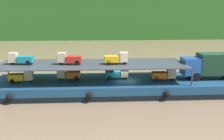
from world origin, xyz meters
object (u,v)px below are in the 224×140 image
object	(u,v)px
mini_truck_lower_stern	(22,76)
mini_truck_upper_stern	(21,59)
mini_truck_upper_mid	(69,59)
mini_truck_upper_fore	(117,58)
mini_truck_lower_aft	(68,74)
covered_lorry	(212,65)
mini_truck_lower_fore	(164,74)
mini_truck_lower_mid	(117,73)
cargo_barge	(124,86)

from	to	relation	value
mini_truck_lower_stern	mini_truck_upper_stern	bearing A→B (deg)	100.69
mini_truck_upper_mid	mini_truck_upper_fore	bearing A→B (deg)	-1.48
mini_truck_lower_aft	mini_truck_upper_fore	xyz separation A→B (m)	(5.70, -0.93, 2.00)
covered_lorry	mini_truck_lower_stern	xyz separation A→B (m)	(-22.54, -0.24, -1.00)
mini_truck_lower_stern	covered_lorry	bearing A→B (deg)	0.61
mini_truck_lower_fore	mini_truck_lower_mid	bearing A→B (deg)	170.13
mini_truck_lower_aft	mini_truck_upper_fore	world-z (taller)	mini_truck_upper_fore
mini_truck_lower_aft	mini_truck_lower_fore	distance (m)	11.40
cargo_barge	mini_truck_lower_mid	xyz separation A→B (m)	(-0.85, 0.43, 1.44)
mini_truck_upper_stern	mini_truck_upper_mid	xyz separation A→B (m)	(5.59, -0.35, 0.00)
cargo_barge	covered_lorry	distance (m)	10.82
mini_truck_lower_mid	mini_truck_upper_fore	bearing A→B (deg)	-100.11
mini_truck_lower_stern	mini_truck_lower_fore	size ratio (longest dim) A/B	1.01
mini_truck_upper_fore	cargo_barge	bearing A→B (deg)	23.61
mini_truck_lower_stern	mini_truck_lower_mid	bearing A→B (deg)	4.33
covered_lorry	mini_truck_upper_mid	world-z (taller)	mini_truck_upper_mid
mini_truck_upper_stern	mini_truck_upper_fore	distance (m)	11.09
covered_lorry	mini_truck_lower_aft	size ratio (longest dim) A/B	2.87
covered_lorry	mini_truck_lower_fore	bearing A→B (deg)	-176.58
mini_truck_lower_aft	mini_truck_upper_stern	distance (m)	5.76
mini_truck_lower_stern	cargo_barge	bearing A→B (deg)	1.97
cargo_barge	mini_truck_lower_fore	world-z (taller)	mini_truck_lower_fore
mini_truck_lower_mid	mini_truck_upper_mid	bearing A→B (deg)	-172.63
mini_truck_lower_mid	mini_truck_upper_fore	distance (m)	2.19
mini_truck_lower_stern	mini_truck_lower_mid	world-z (taller)	same
mini_truck_lower_mid	mini_truck_upper_fore	xyz separation A→B (m)	(-0.16, -0.87, 2.00)
cargo_barge	covered_lorry	size ratio (longest dim) A/B	3.95
mini_truck_lower_fore	mini_truck_upper_mid	size ratio (longest dim) A/B	1.00
mini_truck_lower_stern	mini_truck_lower_fore	xyz separation A→B (m)	(16.65, -0.11, 0.00)
mini_truck_upper_stern	mini_truck_lower_stern	bearing A→B (deg)	-79.31
cargo_barge	mini_truck_upper_stern	distance (m)	12.57
cargo_barge	mini_truck_upper_stern	xyz separation A→B (m)	(-12.09, 0.05, 3.44)
covered_lorry	mini_truck_lower_aft	bearing A→B (deg)	177.79
mini_truck_lower_aft	mini_truck_upper_stern	world-z (taller)	mini_truck_upper_stern
mini_truck_lower_stern	mini_truck_upper_mid	distance (m)	5.86
mini_truck_lower_fore	mini_truck_upper_stern	world-z (taller)	mini_truck_upper_stern
covered_lorry	mini_truck_lower_fore	distance (m)	5.99
mini_truck_lower_stern	mini_truck_lower_mid	distance (m)	11.18
cargo_barge	mini_truck_upper_mid	distance (m)	7.36
mini_truck_lower_aft	mini_truck_lower_mid	world-z (taller)	same
mini_truck_lower_aft	mini_truck_lower_mid	size ratio (longest dim) A/B	1.00
cargo_barge	covered_lorry	world-z (taller)	covered_lorry
covered_lorry	mini_truck_upper_stern	bearing A→B (deg)	179.42
mini_truck_lower_fore	covered_lorry	bearing A→B (deg)	3.42
cargo_barge	mini_truck_lower_stern	world-z (taller)	mini_truck_lower_stern
mini_truck_upper_fore	mini_truck_upper_mid	bearing A→B (deg)	178.52
mini_truck_lower_aft	mini_truck_upper_mid	bearing A→B (deg)	-75.10
mini_truck_lower_fore	mini_truck_lower_stern	bearing A→B (deg)	179.61
mini_truck_lower_aft	mini_truck_lower_mid	distance (m)	5.86
mini_truck_upper_mid	covered_lorry	bearing A→B (deg)	0.42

